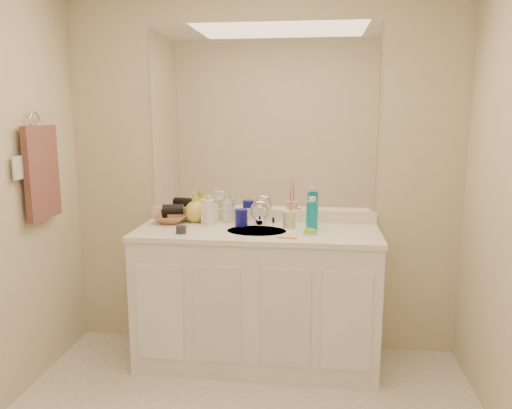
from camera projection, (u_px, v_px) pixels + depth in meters
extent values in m
cube|color=beige|center=(262.00, 173.00, 3.31)|extent=(2.60, 0.02, 2.40)
cube|color=beige|center=(78.00, 376.00, 0.77)|extent=(2.60, 0.02, 2.40)
cube|color=white|center=(257.00, 299.00, 3.19)|extent=(1.50, 0.55, 0.85)
cube|color=white|center=(257.00, 232.00, 3.10)|extent=(1.52, 0.57, 0.03)
cube|color=white|center=(262.00, 215.00, 3.35)|extent=(1.52, 0.03, 0.08)
cylinder|color=silver|center=(257.00, 232.00, 3.08)|extent=(0.37, 0.37, 0.02)
cylinder|color=silver|center=(260.00, 216.00, 3.25)|extent=(0.02, 0.02, 0.11)
cube|color=white|center=(262.00, 119.00, 3.24)|extent=(1.48, 0.01, 1.20)
cylinder|color=navy|center=(241.00, 218.00, 3.20)|extent=(0.08, 0.08, 0.11)
cylinder|color=beige|center=(289.00, 219.00, 3.15)|extent=(0.09, 0.09, 0.11)
cylinder|color=#F84194|center=(291.00, 204.00, 3.13)|extent=(0.02, 0.04, 0.19)
cylinder|color=#0D889F|center=(312.00, 216.00, 3.10)|extent=(0.08, 0.08, 0.17)
cube|color=white|center=(310.00, 234.00, 2.98)|extent=(0.10, 0.09, 0.01)
cube|color=#8BD433|center=(310.00, 231.00, 2.97)|extent=(0.08, 0.07, 0.02)
cube|color=orange|center=(287.00, 238.00, 2.89)|extent=(0.12, 0.04, 0.00)
cylinder|color=#26262B|center=(181.00, 230.00, 3.01)|extent=(0.08, 0.08, 0.04)
cylinder|color=white|center=(209.00, 213.00, 3.21)|extent=(0.05, 0.05, 0.17)
imported|color=silver|center=(227.00, 208.00, 3.31)|extent=(0.08, 0.08, 0.19)
imported|color=#FFFCCF|center=(209.00, 209.00, 3.27)|extent=(0.11, 0.11, 0.19)
imported|color=#CFC150|center=(195.00, 207.00, 3.32)|extent=(0.17, 0.17, 0.19)
imported|color=#9C613F|center=(170.00, 219.00, 3.30)|extent=(0.22, 0.22, 0.05)
cylinder|color=black|center=(173.00, 209.00, 3.28)|extent=(0.15, 0.09, 0.07)
torus|color=silver|center=(35.00, 121.00, 2.89)|extent=(0.01, 0.11, 0.11)
cube|color=#53302C|center=(42.00, 173.00, 2.94)|extent=(0.04, 0.32, 0.55)
cube|color=silver|center=(18.00, 168.00, 2.74)|extent=(0.01, 0.08, 0.13)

